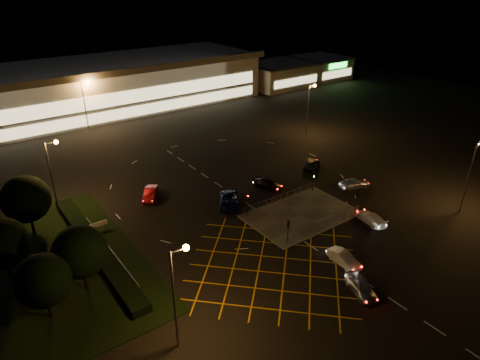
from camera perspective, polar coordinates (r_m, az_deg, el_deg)
ground at (r=57.99m, az=5.34°, el=-4.44°), size 180.00×180.00×0.00m
pedestrian_island at (r=57.91m, az=8.14°, el=-4.59°), size 14.00×9.00×0.12m
grass_verge at (r=52.44m, az=-23.81°, el=-10.49°), size 18.00×30.00×0.08m
hedge at (r=52.95m, az=-18.68°, el=-8.52°), size 2.00×26.00×1.00m
supermarket at (r=107.30m, az=-17.16°, el=12.05°), size 72.00×26.50×10.50m
retail_unit_a at (r=123.69m, az=5.25°, el=13.83°), size 18.80×14.80×6.35m
retail_unit_b at (r=134.52m, az=10.60°, el=14.51°), size 14.80×14.80×6.35m
streetlight_sw at (r=35.98m, az=-8.30°, el=-13.60°), size 1.78×0.56×10.03m
streetlight_se at (r=62.96m, az=28.61°, el=1.53°), size 1.78×0.56×10.03m
streetlight_nw at (r=60.47m, az=-23.67°, el=1.64°), size 1.78×0.56×10.03m
streetlight_ne at (r=84.49m, az=9.30°, el=10.13°), size 1.78×0.56×10.03m
streetlight_far_left at (r=91.30m, az=-19.85°, el=10.14°), size 1.78×0.56×10.03m
streetlight_far_right at (r=110.43m, az=0.38°, el=14.22°), size 1.78×0.56×10.03m
signal_sw at (r=50.68m, az=6.44°, el=-6.28°), size 0.28×0.30×3.15m
signal_se at (r=58.49m, az=15.25°, el=-2.39°), size 0.28×0.30×3.15m
signal_nw at (r=55.94m, az=1.00°, el=-2.75°), size 0.28×0.30×3.15m
signal_ne at (r=63.10m, az=9.76°, el=0.38°), size 0.28×0.30×3.15m
tree_a at (r=43.28m, az=-24.80°, el=-12.10°), size 5.04×5.04×6.86m
tree_b at (r=49.73m, az=-29.20°, el=-7.46°), size 5.40×5.40×7.35m
tree_c at (r=56.91m, az=-26.65°, el=-2.30°), size 5.76×5.76×7.84m
tree_e at (r=45.23m, az=-20.55°, el=-8.96°), size 5.40×5.40×7.35m
car_near_silver at (r=46.07m, az=15.85°, el=-13.49°), size 3.32×4.84×1.53m
car_queue_white at (r=49.53m, az=13.67°, el=-10.14°), size 1.78×4.34×1.40m
car_left_blue at (r=59.22m, az=-1.46°, el=-2.78°), size 5.20×5.99×1.53m
car_far_dkgrey at (r=64.06m, az=3.67°, el=-0.57°), size 3.29×4.87×1.31m
car_right_silver at (r=66.23m, az=15.01°, el=-0.41°), size 4.96×3.24×1.57m
car_circ_red at (r=62.43m, az=-11.86°, el=-1.78°), size 3.88×4.60×1.49m
car_east_grey at (r=71.47m, az=9.53°, el=2.09°), size 5.35×4.91×1.39m
car_approach_white at (r=57.93m, az=17.10°, el=-4.88°), size 2.77×4.89×1.34m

